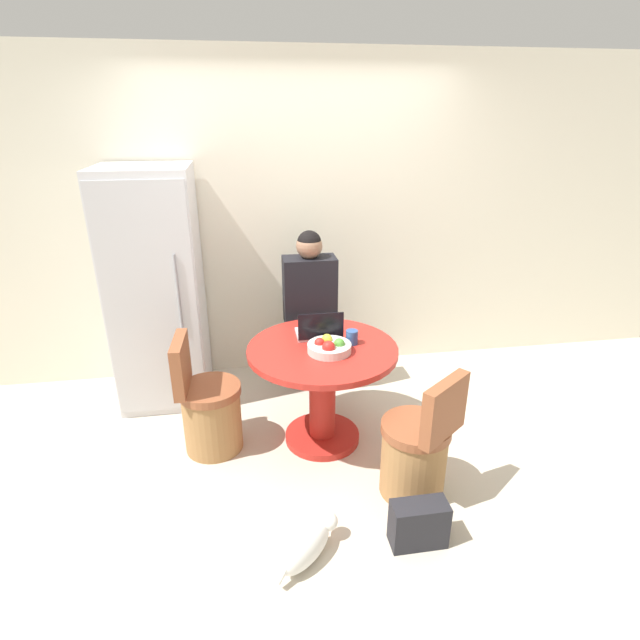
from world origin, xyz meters
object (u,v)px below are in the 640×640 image
(handbag, at_px, (419,524))
(fruit_bowl, at_px, (329,347))
(chair_left_side, at_px, (209,411))
(dining_table, at_px, (322,379))
(chair_near_right_corner, at_px, (417,453))
(laptop, at_px, (319,331))
(cat, at_px, (308,546))
(refrigerator, at_px, (157,290))
(person_seated, at_px, (309,306))

(handbag, bearing_deg, fruit_bowl, 109.45)
(chair_left_side, xyz_separation_m, handbag, (1.12, -1.02, -0.16))
(dining_table, distance_m, chair_left_side, 0.79)
(chair_near_right_corner, distance_m, handbag, 0.42)
(dining_table, bearing_deg, handbag, -70.37)
(chair_near_right_corner, xyz_separation_m, handbag, (-0.11, -0.38, -0.16))
(laptop, xyz_separation_m, cat, (-0.24, -1.17, -0.67))
(refrigerator, height_order, chair_left_side, refrigerator)
(chair_left_side, relative_size, fruit_bowl, 2.93)
(dining_table, xyz_separation_m, handbag, (0.35, -0.99, -0.35))
(person_seated, relative_size, handbag, 4.47)
(dining_table, xyz_separation_m, chair_left_side, (-0.77, 0.03, -0.20))
(refrigerator, bearing_deg, fruit_bowl, -37.40)
(chair_left_side, bearing_deg, handbag, -130.01)
(refrigerator, distance_m, cat, 2.18)
(dining_table, bearing_deg, cat, -103.41)
(refrigerator, bearing_deg, person_seated, -4.56)
(dining_table, distance_m, laptop, 0.32)
(person_seated, relative_size, cat, 3.63)
(fruit_bowl, bearing_deg, chair_near_right_corner, -51.04)
(chair_near_right_corner, xyz_separation_m, fruit_bowl, (-0.43, 0.53, 0.47))
(refrigerator, xyz_separation_m, cat, (0.89, -1.82, -0.81))
(chair_near_right_corner, distance_m, fruit_bowl, 0.83)
(refrigerator, xyz_separation_m, dining_table, (1.13, -0.81, -0.42))
(chair_left_side, relative_size, handbag, 2.74)
(chair_left_side, bearing_deg, chair_near_right_corner, -115.24)
(cat, bearing_deg, dining_table, 33.07)
(fruit_bowl, bearing_deg, handbag, -70.55)
(chair_left_side, bearing_deg, dining_table, -90.00)
(person_seated, height_order, fruit_bowl, person_seated)
(chair_near_right_corner, relative_size, laptop, 2.70)
(fruit_bowl, bearing_deg, dining_table, 111.71)
(fruit_bowl, relative_size, handbag, 0.94)
(chair_left_side, distance_m, laptop, 0.91)
(person_seated, bearing_deg, chair_near_right_corner, 108.67)
(handbag, bearing_deg, laptop, 106.82)
(refrigerator, distance_m, laptop, 1.31)
(person_seated, bearing_deg, chair_left_side, 41.43)
(chair_left_side, relative_size, cat, 2.23)
(chair_near_right_corner, distance_m, person_seated, 1.47)
(laptop, bearing_deg, chair_left_side, 9.63)
(laptop, height_order, handbag, laptop)
(chair_left_side, xyz_separation_m, laptop, (0.77, 0.13, 0.48))
(fruit_bowl, bearing_deg, person_seated, 91.28)
(chair_left_side, xyz_separation_m, person_seated, (0.78, 0.69, 0.44))
(refrigerator, bearing_deg, dining_table, -35.64)
(refrigerator, relative_size, chair_left_side, 2.19)
(dining_table, distance_m, cat, 1.11)
(fruit_bowl, height_order, cat, fruit_bowl)
(refrigerator, relative_size, dining_table, 1.82)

